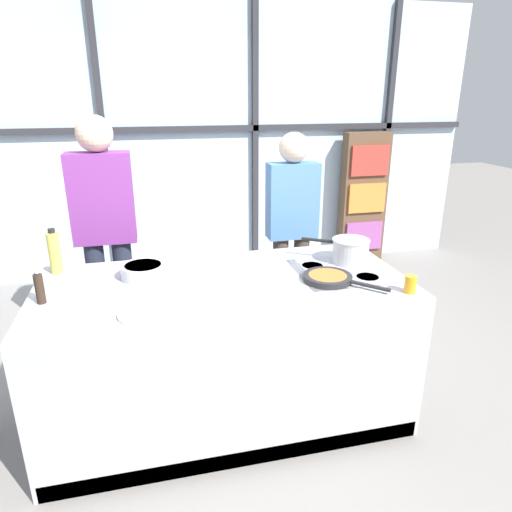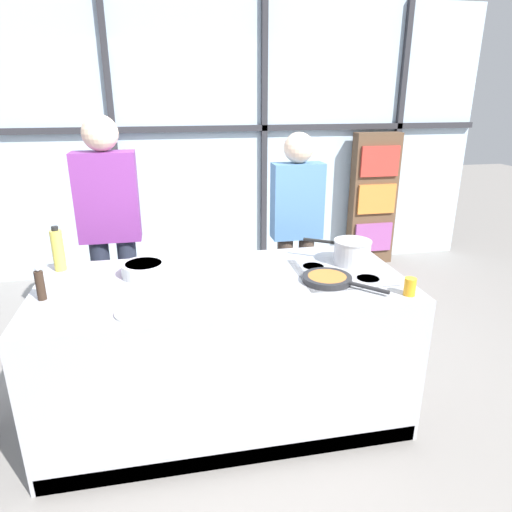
{
  "view_description": "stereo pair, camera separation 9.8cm",
  "coord_description": "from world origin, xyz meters",
  "views": [
    {
      "loc": [
        -0.38,
        -2.36,
        1.89
      ],
      "look_at": [
        0.21,
        0.1,
        0.98
      ],
      "focal_mm": 32.0,
      "sensor_mm": 36.0,
      "label": 1
    },
    {
      "loc": [
        -0.28,
        -2.38,
        1.89
      ],
      "look_at": [
        0.21,
        0.1,
        0.98
      ],
      "focal_mm": 32.0,
      "sensor_mm": 36.0,
      "label": 2
    }
  ],
  "objects": [
    {
      "name": "demo_island",
      "position": [
        0.0,
        -0.0,
        0.44
      ],
      "size": [
        2.08,
        0.96,
        0.88
      ],
      "color": "#A8AAB2",
      "rests_on": "ground_plane"
    },
    {
      "name": "ground_plane",
      "position": [
        0.0,
        0.0,
        0.0
      ],
      "size": [
        18.0,
        18.0,
        0.0
      ],
      "primitive_type": "plane",
      "color": "gray"
    },
    {
      "name": "back_window_wall",
      "position": [
        0.0,
        2.52,
        1.4
      ],
      "size": [
        6.4,
        0.1,
        2.8
      ],
      "color": "silver",
      "rests_on": "ground_plane"
    },
    {
      "name": "spectator_far_left",
      "position": [
        -0.7,
        0.94,
        1.01
      ],
      "size": [
        0.43,
        0.25,
        1.75
      ],
      "rotation": [
        0.0,
        0.0,
        3.14
      ],
      "color": "#232838",
      "rests_on": "ground_plane"
    },
    {
      "name": "frying_pan",
      "position": [
        0.58,
        -0.13,
        0.9
      ],
      "size": [
        0.4,
        0.41,
        0.04
      ],
      "color": "#232326",
      "rests_on": "demo_island"
    },
    {
      "name": "juice_glass_near",
      "position": [
        0.94,
        -0.38,
        0.93
      ],
      "size": [
        0.06,
        0.06,
        0.1
      ],
      "primitive_type": "cylinder",
      "color": "orange",
      "rests_on": "demo_island"
    },
    {
      "name": "white_plate",
      "position": [
        -0.44,
        -0.32,
        0.89
      ],
      "size": [
        0.27,
        0.27,
        0.01
      ],
      "primitive_type": "cylinder",
      "color": "white",
      "rests_on": "demo_island"
    },
    {
      "name": "bookshelf",
      "position": [
        2.01,
        2.34,
        0.74
      ],
      "size": [
        0.52,
        0.19,
        1.48
      ],
      "color": "brown",
      "rests_on": "ground_plane"
    },
    {
      "name": "mixing_bowl",
      "position": [
        -0.44,
        0.17,
        0.92
      ],
      "size": [
        0.26,
        0.26,
        0.08
      ],
      "color": "silver",
      "rests_on": "demo_island"
    },
    {
      "name": "pepper_grinder",
      "position": [
        -0.95,
        -0.06,
        0.96
      ],
      "size": [
        0.05,
        0.05,
        0.18
      ],
      "color": "#332319",
      "rests_on": "demo_island"
    },
    {
      "name": "spectator_center_left",
      "position": [
        0.7,
        0.94,
        0.93
      ],
      "size": [
        0.39,
        0.23,
        1.62
      ],
      "rotation": [
        0.0,
        0.0,
        3.14
      ],
      "color": "#47382D",
      "rests_on": "ground_plane"
    },
    {
      "name": "oil_bottle",
      "position": [
        -0.94,
        0.36,
        1.01
      ],
      "size": [
        0.07,
        0.07,
        0.27
      ],
      "color": "#E0CC4C",
      "rests_on": "demo_island"
    },
    {
      "name": "saucepan",
      "position": [
        0.82,
        0.13,
        0.96
      ],
      "size": [
        0.39,
        0.29,
        0.15
      ],
      "color": "silver",
      "rests_on": "demo_island"
    }
  ]
}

